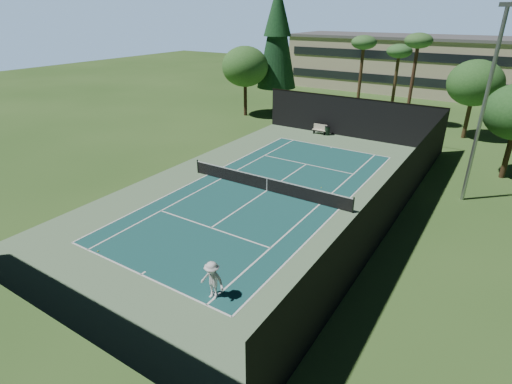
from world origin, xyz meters
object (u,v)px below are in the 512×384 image
tennis_ball_a (98,251)px  tennis_ball_c (321,188)px  tennis_ball_b (280,187)px  trash_bin (327,131)px  park_bench (320,129)px  tennis_ball_d (228,161)px  tennis_net (267,184)px  player (212,280)px

tennis_ball_a → tennis_ball_c: bearing=65.2°
tennis_ball_a → tennis_ball_b: 13.35m
trash_bin → park_bench: bearing=-176.0°
tennis_ball_c → tennis_ball_d: same height
park_bench → trash_bin: park_bench is taller
tennis_ball_a → tennis_ball_c: 15.71m
tennis_net → player: 12.00m
tennis_net → tennis_ball_d: size_ratio=197.69×
park_bench → trash_bin: bearing=4.0°
player → park_bench: 27.52m
tennis_net → trash_bin: size_ratio=13.65×
tennis_ball_b → park_bench: 14.69m
tennis_net → trash_bin: tennis_net is taller
tennis_ball_d → trash_bin: bearing=71.5°
player → tennis_ball_c: 13.94m
tennis_net → tennis_ball_b: (0.50, 1.04, -0.52)m
player → park_bench: (-6.87, 26.64, -0.39)m
player → tennis_ball_b: (-3.53, 12.34, -0.90)m
tennis_net → tennis_ball_b: tennis_net is taller
tennis_ball_b → park_bench: (-3.34, 14.30, 0.51)m
tennis_net → tennis_ball_d: (-6.03, 3.47, -0.52)m
park_bench → tennis_ball_a: bearing=-91.4°
tennis_ball_c → tennis_ball_d: bearing=174.4°
tennis_net → tennis_ball_c: (3.09, 2.58, -0.52)m
player → tennis_ball_b: player is taller
tennis_ball_b → tennis_ball_d: bearing=159.6°
tennis_ball_c → player: bearing=-86.1°
tennis_ball_c → park_bench: 14.09m
player → tennis_ball_b: size_ratio=25.24×
park_bench → trash_bin: size_ratio=1.59×
tennis_net → player: bearing=-70.4°
player → trash_bin: size_ratio=1.99×
trash_bin → tennis_ball_c: bearing=-68.2°
tennis_ball_c → trash_bin: trash_bin is taller
tennis_ball_d → park_bench: 12.31m
tennis_ball_b → park_bench: size_ratio=0.05×
tennis_net → tennis_ball_d: bearing=150.1°
tennis_ball_c → trash_bin: 13.82m
tennis_ball_c → tennis_ball_a: bearing=-114.8°
tennis_ball_a → park_bench: (0.65, 27.04, 0.51)m
tennis_net → tennis_ball_a: (-3.49, -11.70, -0.52)m
tennis_ball_a → tennis_ball_c: size_ratio=1.17×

